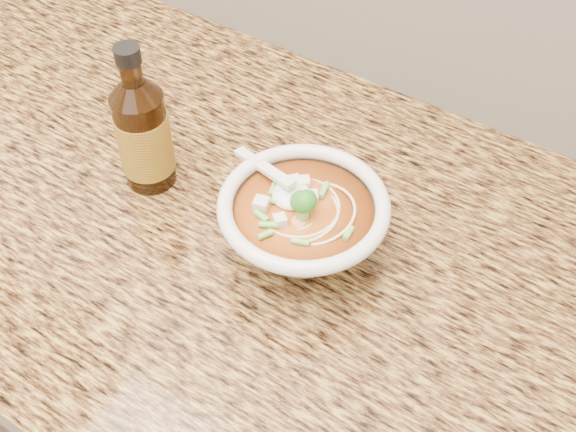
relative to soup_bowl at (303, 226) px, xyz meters
The scene contains 4 objects.
cabinet 0.58m from the soup_bowl, behind, with size 4.00×0.65×0.86m, color #311D0E.
counter_slab 0.29m from the soup_bowl, behind, with size 4.00×0.68×0.04m, color #A88B3D.
soup_bowl is the anchor object (origin of this frame).
hot_sauce_bottle 0.22m from the soup_bowl, behind, with size 0.07×0.07×0.20m.
Camera 1 is at (0.54, 1.22, 1.54)m, focal length 45.00 mm.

